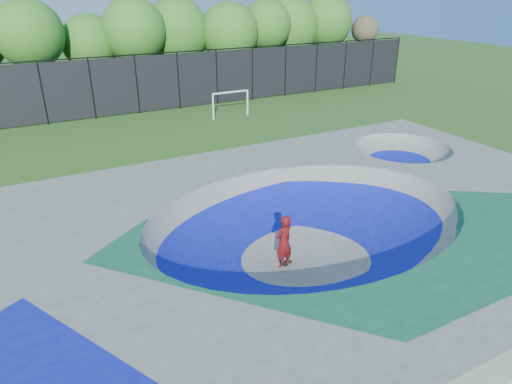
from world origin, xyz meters
The scene contains 7 objects.
ground centered at (0.00, 0.00, 0.00)m, with size 120.00×120.00×0.00m, color #285317.
skate_deck centered at (0.00, 0.00, 0.75)m, with size 22.00×14.00×1.50m, color gray.
skater centered at (-1.19, -0.38, 0.91)m, with size 0.66×0.43×1.81m, color #AC0F0D.
skateboard centered at (-1.19, -0.38, 0.03)m, with size 0.78×0.22×0.05m, color black.
soccer_goal centered at (5.21, 16.98, 1.22)m, with size 2.69×0.12×1.77m.
fence centered at (0.00, 21.00, 2.10)m, with size 48.09×0.09×4.04m.
treeline centered at (-2.75, 25.99, 5.10)m, with size 51.40×7.66×8.47m.
Camera 1 is at (-7.77, -10.78, 8.15)m, focal length 32.00 mm.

